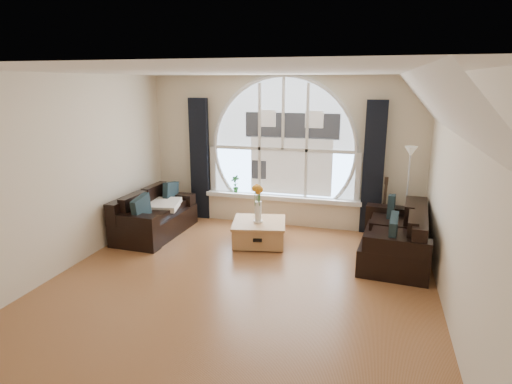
{
  "coord_description": "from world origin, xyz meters",
  "views": [
    {
      "loc": [
        1.61,
        -4.84,
        2.59
      ],
      "look_at": [
        0.0,
        0.9,
        1.05
      ],
      "focal_mm": 30.08,
      "sensor_mm": 36.0,
      "label": 1
    }
  ],
  "objects_px": {
    "floor_lamp": "(407,195)",
    "guitar": "(384,206)",
    "sofa_left": "(155,212)",
    "sofa_right": "(394,233)",
    "potted_plant": "(235,184)",
    "vase_flowers": "(258,199)",
    "coffee_chest": "(259,231)"
  },
  "relations": [
    {
      "from": "vase_flowers",
      "to": "potted_plant",
      "type": "height_order",
      "value": "vase_flowers"
    },
    {
      "from": "sofa_right",
      "to": "vase_flowers",
      "type": "distance_m",
      "value": 2.15
    },
    {
      "from": "floor_lamp",
      "to": "sofa_left",
      "type": "bearing_deg",
      "value": -169.56
    },
    {
      "from": "floor_lamp",
      "to": "guitar",
      "type": "height_order",
      "value": "floor_lamp"
    },
    {
      "from": "vase_flowers",
      "to": "potted_plant",
      "type": "relative_size",
      "value": 2.13
    },
    {
      "from": "guitar",
      "to": "potted_plant",
      "type": "relative_size",
      "value": 3.23
    },
    {
      "from": "sofa_right",
      "to": "guitar",
      "type": "bearing_deg",
      "value": 103.34
    },
    {
      "from": "vase_flowers",
      "to": "guitar",
      "type": "distance_m",
      "value": 2.2
    },
    {
      "from": "sofa_left",
      "to": "potted_plant",
      "type": "relative_size",
      "value": 4.99
    },
    {
      "from": "coffee_chest",
      "to": "potted_plant",
      "type": "distance_m",
      "value": 1.41
    },
    {
      "from": "floor_lamp",
      "to": "potted_plant",
      "type": "bearing_deg",
      "value": 173.11
    },
    {
      "from": "sofa_left",
      "to": "guitar",
      "type": "relative_size",
      "value": 1.54
    },
    {
      "from": "coffee_chest",
      "to": "sofa_left",
      "type": "bearing_deg",
      "value": 170.29
    },
    {
      "from": "floor_lamp",
      "to": "guitar",
      "type": "bearing_deg",
      "value": 145.57
    },
    {
      "from": "sofa_left",
      "to": "vase_flowers",
      "type": "xyz_separation_m",
      "value": [
        1.84,
        0.03,
        0.36
      ]
    },
    {
      "from": "guitar",
      "to": "potted_plant",
      "type": "height_order",
      "value": "guitar"
    },
    {
      "from": "sofa_right",
      "to": "vase_flowers",
      "type": "xyz_separation_m",
      "value": [
        -2.12,
        0.04,
        0.36
      ]
    },
    {
      "from": "coffee_chest",
      "to": "vase_flowers",
      "type": "height_order",
      "value": "vase_flowers"
    },
    {
      "from": "vase_flowers",
      "to": "potted_plant",
      "type": "bearing_deg",
      "value": 124.18
    },
    {
      "from": "guitar",
      "to": "potted_plant",
      "type": "distance_m",
      "value": 2.73
    },
    {
      "from": "coffee_chest",
      "to": "sofa_right",
      "type": "bearing_deg",
      "value": -13.53
    },
    {
      "from": "guitar",
      "to": "potted_plant",
      "type": "bearing_deg",
      "value": -175.95
    },
    {
      "from": "sofa_left",
      "to": "sofa_right",
      "type": "xyz_separation_m",
      "value": [
        3.96,
        -0.01,
        0.0
      ]
    },
    {
      "from": "guitar",
      "to": "potted_plant",
      "type": "xyz_separation_m",
      "value": [
        -2.72,
        0.14,
        0.18
      ]
    },
    {
      "from": "vase_flowers",
      "to": "potted_plant",
      "type": "xyz_separation_m",
      "value": [
        -0.75,
        1.1,
        -0.05
      ]
    },
    {
      "from": "sofa_left",
      "to": "sofa_right",
      "type": "distance_m",
      "value": 3.96
    },
    {
      "from": "sofa_right",
      "to": "guitar",
      "type": "height_order",
      "value": "guitar"
    },
    {
      "from": "coffee_chest",
      "to": "floor_lamp",
      "type": "bearing_deg",
      "value": 5.4
    },
    {
      "from": "vase_flowers",
      "to": "floor_lamp",
      "type": "distance_m",
      "value": 2.42
    },
    {
      "from": "vase_flowers",
      "to": "potted_plant",
      "type": "distance_m",
      "value": 1.33
    },
    {
      "from": "guitar",
      "to": "sofa_left",
      "type": "bearing_deg",
      "value": -158.41
    },
    {
      "from": "sofa_right",
      "to": "floor_lamp",
      "type": "relative_size",
      "value": 1.09
    }
  ]
}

